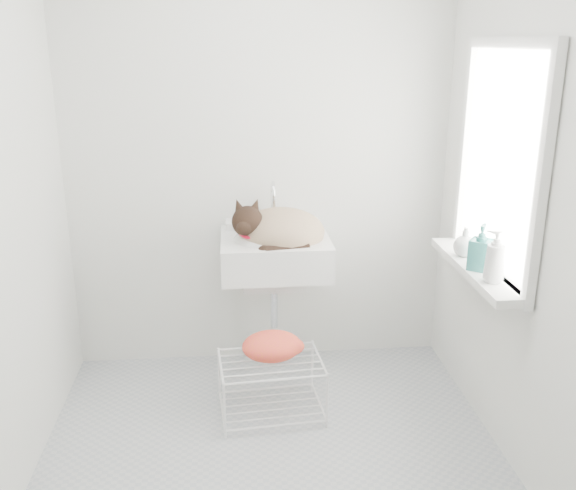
{
  "coord_description": "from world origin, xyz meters",
  "views": [
    {
      "loc": [
        -0.16,
        -2.57,
        1.88
      ],
      "look_at": [
        0.12,
        0.5,
        0.88
      ],
      "focal_mm": 39.3,
      "sensor_mm": 36.0,
      "label": 1
    }
  ],
  "objects": [
    {
      "name": "wire_rack",
      "position": [
        0.02,
        0.33,
        0.15
      ],
      "size": [
        0.54,
        0.4,
        0.31
      ],
      "primitive_type": "cube",
      "rotation": [
        0.0,
        0.0,
        0.08
      ],
      "color": "white",
      "rests_on": "floor"
    },
    {
      "name": "right_wall",
      "position": [
        1.1,
        0.0,
        1.25
      ],
      "size": [
        0.02,
        2.0,
        2.5
      ],
      "primitive_type": "cube",
      "color": "white",
      "rests_on": "ground"
    },
    {
      "name": "windowsill",
      "position": [
        1.01,
        0.2,
        0.83
      ],
      "size": [
        0.16,
        0.88,
        0.04
      ],
      "primitive_type": "cube",
      "color": "white",
      "rests_on": "right_wall"
    },
    {
      "name": "faucet",
      "position": [
        0.07,
        0.92,
        0.99
      ],
      "size": [
        0.22,
        0.15,
        0.22
      ],
      "primitive_type": null,
      "color": "silver",
      "rests_on": "sink"
    },
    {
      "name": "bottle_c",
      "position": [
        1.0,
        0.34,
        0.85
      ],
      "size": [
        0.12,
        0.12,
        0.15
      ],
      "primitive_type": "imported",
      "rotation": [
        0.0,
        0.0,
        3.06
      ],
      "color": "silver",
      "rests_on": "windowsill"
    },
    {
      "name": "floor",
      "position": [
        0.0,
        0.0,
        0.0
      ],
      "size": [
        2.2,
        2.0,
        0.02
      ],
      "primitive_type": "cube",
      "color": "#ABADAF",
      "rests_on": "ground"
    },
    {
      "name": "sink",
      "position": [
        0.07,
        0.74,
        0.85
      ],
      "size": [
        0.6,
        0.52,
        0.24
      ],
      "primitive_type": "cube",
      "color": "white",
      "rests_on": "back_wall"
    },
    {
      "name": "window_glass",
      "position": [
        1.09,
        0.2,
        1.35
      ],
      "size": [
        0.01,
        0.8,
        1.0
      ],
      "primitive_type": "cube",
      "color": "white",
      "rests_on": "right_wall"
    },
    {
      "name": "back_wall",
      "position": [
        0.0,
        1.0,
        1.25
      ],
      "size": [
        2.2,
        0.02,
        2.5
      ],
      "primitive_type": "cube",
      "color": "white",
      "rests_on": "ground"
    },
    {
      "name": "bottle_b",
      "position": [
        1.0,
        0.14,
        0.85
      ],
      "size": [
        0.14,
        0.14,
        0.22
      ],
      "primitive_type": "imported",
      "rotation": [
        0.0,
        0.0,
        2.51
      ],
      "color": "#2B6F6B",
      "rests_on": "windowsill"
    },
    {
      "name": "towel",
      "position": [
        0.03,
        0.36,
        0.34
      ],
      "size": [
        0.33,
        0.25,
        0.13
      ],
      "primitive_type": "ellipsoid",
      "rotation": [
        0.0,
        0.0,
        0.1
      ],
      "color": "orange",
      "rests_on": "wire_rack"
    },
    {
      "name": "cat",
      "position": [
        0.08,
        0.72,
        0.89
      ],
      "size": [
        0.51,
        0.43,
        0.31
      ],
      "rotation": [
        0.0,
        0.0,
        -0.1
      ],
      "color": "tan",
      "rests_on": "sink"
    },
    {
      "name": "bottle_a",
      "position": [
        1.0,
        -0.03,
        0.85
      ],
      "size": [
        0.1,
        0.1,
        0.2
      ],
      "primitive_type": "imported",
      "rotation": [
        0.0,
        0.0,
        4.33
      ],
      "color": "silver",
      "rests_on": "windowsill"
    },
    {
      "name": "window_frame",
      "position": [
        1.07,
        0.2,
        1.35
      ],
      "size": [
        0.04,
        0.9,
        1.1
      ],
      "primitive_type": "cube",
      "color": "white",
      "rests_on": "right_wall"
    }
  ]
}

